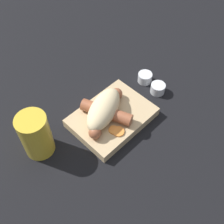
# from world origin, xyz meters

# --- Properties ---
(ground_plane) EXTENTS (3.00, 3.00, 0.00)m
(ground_plane) POSITION_xyz_m (0.00, 0.00, 0.00)
(ground_plane) COLOR black
(food_tray) EXTENTS (0.21, 0.15, 0.03)m
(food_tray) POSITION_xyz_m (0.00, 0.00, 0.01)
(food_tray) COLOR tan
(food_tray) RESTS_ON ground_plane
(bread_roll) EXTENTS (0.16, 0.11, 0.05)m
(bread_roll) POSITION_xyz_m (-0.02, 0.01, 0.05)
(bread_roll) COLOR beige
(bread_roll) RESTS_ON food_tray
(sausage) EXTENTS (0.16, 0.14, 0.03)m
(sausage) POSITION_xyz_m (-0.01, 0.01, 0.04)
(sausage) COLOR #9E5638
(sausage) RESTS_ON food_tray
(pickled_veggies) EXTENTS (0.04, 0.05, 0.00)m
(pickled_veggies) POSITION_xyz_m (-0.03, -0.05, 0.03)
(pickled_veggies) COLOR orange
(pickled_veggies) RESTS_ON food_tray
(condiment_cup_near) EXTENTS (0.04, 0.04, 0.03)m
(condiment_cup_near) POSITION_xyz_m (0.17, -0.02, 0.01)
(condiment_cup_near) COLOR silver
(condiment_cup_near) RESTS_ON ground_plane
(condiment_cup_far) EXTENTS (0.04, 0.04, 0.03)m
(condiment_cup_far) POSITION_xyz_m (0.17, 0.03, 0.01)
(condiment_cup_far) COLOR silver
(condiment_cup_far) RESTS_ON ground_plane
(drink_glass) EXTENTS (0.07, 0.07, 0.12)m
(drink_glass) POSITION_xyz_m (-0.19, 0.07, 0.06)
(drink_glass) COLOR gold
(drink_glass) RESTS_ON ground_plane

